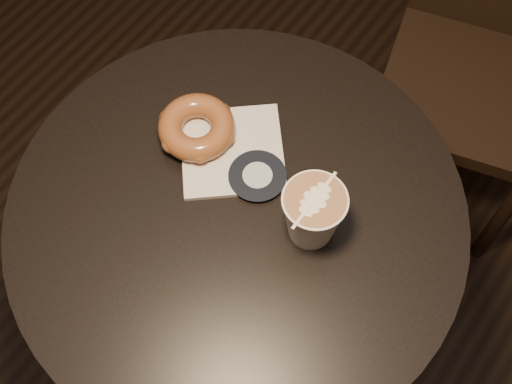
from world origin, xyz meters
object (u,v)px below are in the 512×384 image
chair (496,25)px  pastry_bag (232,151)px  doughnut (197,127)px  latte_cup (313,215)px  cafe_table (239,260)px

chair → pastry_bag: (-0.19, -0.67, 0.21)m
pastry_bag → doughnut: 0.07m
latte_cup → pastry_bag: bearing=167.5°
cafe_table → chair: 0.75m
chair → cafe_table: bearing=-115.1°
latte_cup → cafe_table: bearing=-159.3°
chair → latte_cup: (-0.01, -0.70, 0.26)m
cafe_table → chair: bearing=80.9°
doughnut → latte_cup: size_ratio=1.17×
cafe_table → latte_cup: (0.11, 0.04, 0.25)m
cafe_table → doughnut: bearing=151.5°
doughnut → latte_cup: latte_cup is taller
pastry_bag → doughnut: (-0.06, -0.01, 0.02)m
pastry_bag → latte_cup: latte_cup is taller
cafe_table → latte_cup: bearing=20.7°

